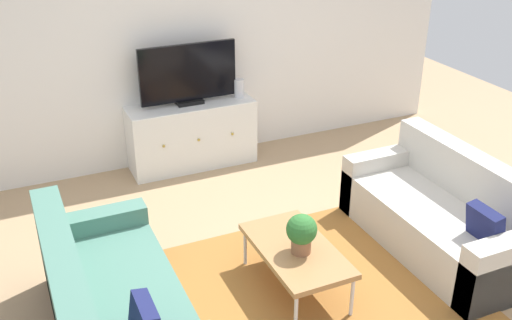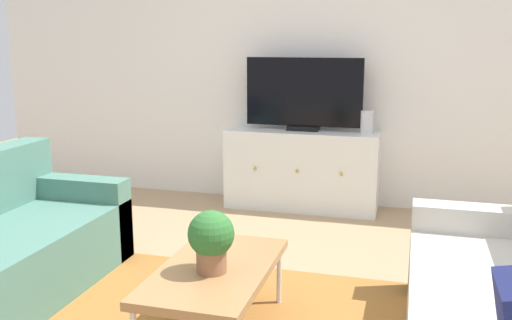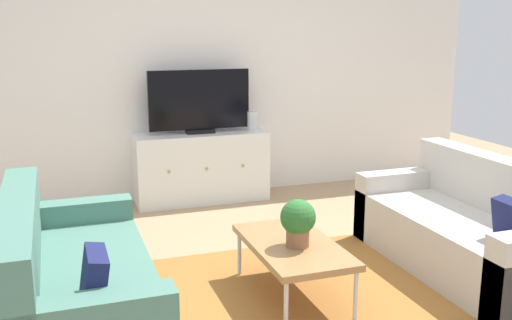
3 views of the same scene
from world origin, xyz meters
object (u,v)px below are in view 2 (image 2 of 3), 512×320
object	(u,v)px
coffee_table	(215,272)
potted_plant	(211,238)
tv_console	(302,169)
glass_vase	(367,122)
flat_screen_tv	(304,94)

from	to	relation	value
coffee_table	potted_plant	world-z (taller)	potted_plant
potted_plant	tv_console	distance (m)	2.46
potted_plant	glass_vase	size ratio (longest dim) A/B	1.57
tv_console	flat_screen_tv	xyz separation A→B (m)	(-0.00, 0.02, 0.68)
potted_plant	coffee_table	bearing A→B (deg)	92.86
coffee_table	glass_vase	bearing A→B (deg)	77.30
coffee_table	tv_console	size ratio (longest dim) A/B	0.71
flat_screen_tv	glass_vase	xyz separation A→B (m)	(0.56, -0.02, -0.22)
potted_plant	flat_screen_tv	distance (m)	2.51
potted_plant	glass_vase	xyz separation A→B (m)	(0.53, 2.45, 0.25)
tv_console	glass_vase	size ratio (longest dim) A/B	6.85
tv_console	glass_vase	xyz separation A→B (m)	(0.56, 0.00, 0.45)
potted_plant	tv_console	xyz separation A→B (m)	(-0.02, 2.45, -0.20)
coffee_table	glass_vase	world-z (taller)	glass_vase
coffee_table	flat_screen_tv	size ratio (longest dim) A/B	0.94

